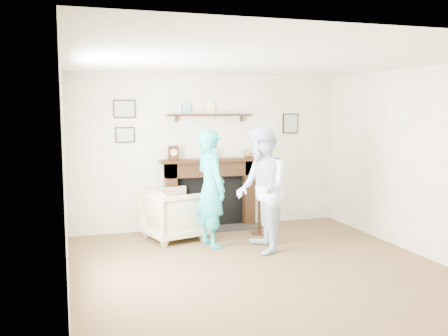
% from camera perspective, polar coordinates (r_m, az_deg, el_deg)
% --- Properties ---
extents(ground, '(5.00, 5.00, 0.00)m').
position_cam_1_polar(ground, '(6.10, 4.90, -11.95)').
color(ground, brown).
rests_on(ground, ground).
extents(room_shell, '(4.54, 5.02, 2.52)m').
position_cam_1_polar(room_shell, '(6.42, 2.67, 3.83)').
color(room_shell, beige).
rests_on(room_shell, ground).
extents(armchair, '(1.02, 1.00, 0.76)m').
position_cam_1_polar(armchair, '(7.64, -5.64, -8.05)').
color(armchair, '#BDA78C').
rests_on(armchair, ground).
extents(man, '(0.77, 0.93, 1.73)m').
position_cam_1_polar(man, '(6.98, 4.29, -9.48)').
color(man, '#C8DDFA').
rests_on(man, ground).
extents(woman, '(0.51, 0.68, 1.68)m').
position_cam_1_polar(woman, '(7.22, -1.50, -8.91)').
color(woman, '#21B1BC').
rests_on(woman, ground).
extents(pedestal_table, '(0.32, 0.32, 1.03)m').
position_cam_1_polar(pedestal_table, '(7.79, 4.12, -2.97)').
color(pedestal_table, black).
rests_on(pedestal_table, ground).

